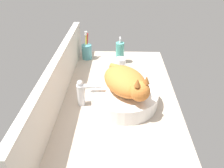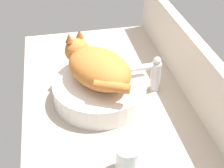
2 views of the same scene
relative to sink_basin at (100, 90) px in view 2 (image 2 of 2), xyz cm
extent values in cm
cube|color=#B2A08E|center=(4.89, 3.53, -5.65)|extent=(113.19, 60.50, 4.00)
cube|color=silver|center=(4.89, 31.98, 6.97)|extent=(113.19, 3.60, 21.25)
cylinder|color=white|center=(0.00, 0.00, 0.00)|extent=(32.11, 32.11, 7.30)
ellipsoid|color=#CC7533|center=(0.00, 0.00, 9.15)|extent=(30.16, 27.29, 11.00)
sphere|color=#CC7533|center=(-10.25, -5.99, 10.65)|extent=(8.80, 8.80, 8.80)
cone|color=#995726|center=(-10.01, -8.40, 16.05)|extent=(2.80, 2.80, 3.20)
cone|color=#995726|center=(-12.23, -4.60, 16.05)|extent=(2.80, 2.80, 3.20)
cylinder|color=#CC7533|center=(11.10, 2.06, 9.65)|extent=(7.60, 11.31, 3.20)
cylinder|color=silver|center=(-1.57, 20.56, 1.85)|extent=(3.60, 3.60, 11.00)
cylinder|color=silver|center=(-1.19, 15.57, 6.75)|extent=(2.95, 10.14, 2.20)
sphere|color=silver|center=(-1.57, 20.56, 8.55)|extent=(2.80, 2.80, 2.80)
cylinder|color=white|center=(31.69, 1.98, 0.74)|extent=(6.45, 6.45, 8.78)
cylinder|color=silver|center=(31.69, 1.98, -0.49)|extent=(5.68, 5.68, 6.33)
camera|label=1|loc=(-85.24, 2.89, 61.78)|focal=35.00mm
camera|label=2|loc=(83.92, -12.88, 66.84)|focal=50.00mm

